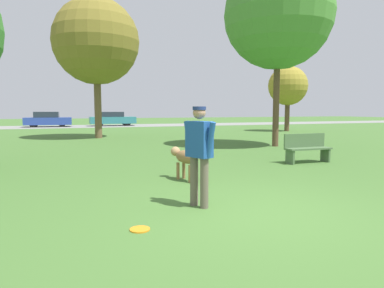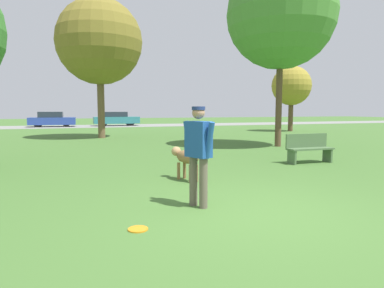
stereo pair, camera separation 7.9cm
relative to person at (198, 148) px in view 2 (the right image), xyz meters
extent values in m
plane|color=#426B2D|center=(0.58, -0.57, -0.93)|extent=(120.00, 120.00, 0.00)
cube|color=gray|center=(0.58, 28.41, -0.93)|extent=(120.00, 6.00, 0.01)
cylinder|color=#665B4C|center=(0.04, -0.11, -0.54)|extent=(0.17, 0.17, 0.79)
cylinder|color=#665B4C|center=(-0.04, 0.11, -0.54)|extent=(0.17, 0.17, 0.79)
cube|color=#1E4C93|center=(0.00, 0.00, 0.14)|extent=(0.36, 0.47, 0.56)
cylinder|color=#1E4C93|center=(0.09, -0.22, 0.14)|extent=(0.16, 0.22, 0.57)
cylinder|color=#1E4C93|center=(-0.09, 0.22, 0.14)|extent=(0.16, 0.22, 0.57)
sphere|color=#A87A5B|center=(0.00, 0.00, 0.55)|extent=(0.26, 0.26, 0.20)
cylinder|color=navy|center=(0.00, 0.00, 0.62)|extent=(0.27, 0.27, 0.05)
ellipsoid|color=olive|center=(0.50, 1.97, -0.42)|extent=(0.48, 0.77, 0.29)
ellipsoid|color=tan|center=(0.44, 2.16, -0.47)|extent=(0.24, 0.21, 0.16)
sphere|color=tan|center=(0.37, 2.39, -0.34)|extent=(0.27, 0.27, 0.22)
cylinder|color=olive|center=(0.36, 2.16, -0.75)|extent=(0.09, 0.09, 0.37)
cylinder|color=olive|center=(0.51, 2.21, -0.75)|extent=(0.09, 0.09, 0.37)
cylinder|color=olive|center=(0.48, 1.74, -0.75)|extent=(0.09, 0.09, 0.37)
cylinder|color=olive|center=(0.64, 1.78, -0.75)|extent=(0.09, 0.09, 0.37)
cylinder|color=olive|center=(0.62, 1.55, -0.37)|extent=(0.11, 0.21, 0.19)
cylinder|color=orange|center=(-1.11, -0.73, -0.93)|extent=(0.26, 0.26, 0.02)
torus|color=orange|center=(-1.11, -0.73, -0.93)|extent=(0.26, 0.26, 0.02)
cylinder|color=brown|center=(6.37, 7.29, 0.94)|extent=(0.26, 0.26, 3.75)
sphere|color=#4C8938|center=(6.37, 7.29, 4.47)|extent=(4.43, 4.43, 4.43)
cylinder|color=brown|center=(13.12, 15.80, 0.17)|extent=(0.34, 0.34, 2.20)
sphere|color=olive|center=(13.12, 15.80, 2.32)|extent=(2.79, 2.79, 2.79)
cylinder|color=brown|center=(-0.22, 14.25, 0.79)|extent=(0.38, 0.38, 3.45)
sphere|color=olive|center=(-0.22, 14.25, 4.22)|extent=(4.54, 4.54, 4.54)
cube|color=#284293|center=(-3.29, 28.51, -0.41)|extent=(4.04, 1.94, 0.65)
cube|color=#232D38|center=(-3.41, 28.51, 0.17)|extent=(2.12, 1.61, 0.51)
cylinder|color=black|center=(-2.07, 29.23, -0.65)|extent=(0.57, 0.22, 0.57)
cylinder|color=black|center=(-2.13, 27.69, -0.65)|extent=(0.57, 0.22, 0.57)
cylinder|color=black|center=(-4.45, 29.33, -0.65)|extent=(0.57, 0.22, 0.57)
cylinder|color=black|center=(-4.51, 27.78, -0.65)|extent=(0.57, 0.22, 0.57)
cube|color=teal|center=(2.43, 28.57, -0.38)|extent=(4.27, 1.67, 0.64)
cube|color=#232D38|center=(2.30, 28.57, 0.17)|extent=(2.22, 1.44, 0.47)
cylinder|color=black|center=(3.71, 29.28, -0.61)|extent=(0.66, 0.20, 0.66)
cylinder|color=black|center=(3.71, 27.85, -0.61)|extent=(0.66, 0.20, 0.66)
cylinder|color=black|center=(1.15, 29.28, -0.61)|extent=(0.66, 0.20, 0.66)
cylinder|color=black|center=(1.15, 27.85, -0.61)|extent=(0.66, 0.20, 0.66)
cube|color=#4C6B42|center=(4.63, 3.08, -0.52)|extent=(1.40, 0.42, 0.05)
cube|color=#4C6B42|center=(4.63, 3.26, -0.29)|extent=(1.40, 0.07, 0.40)
cube|color=#4C6B42|center=(5.25, 3.08, -0.74)|extent=(0.06, 0.36, 0.39)
cube|color=#4C6B42|center=(4.01, 3.09, -0.74)|extent=(0.06, 0.36, 0.39)
camera|label=1|loc=(-1.97, -4.94, 0.60)|focal=32.00mm
camera|label=2|loc=(-1.90, -4.97, 0.60)|focal=32.00mm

